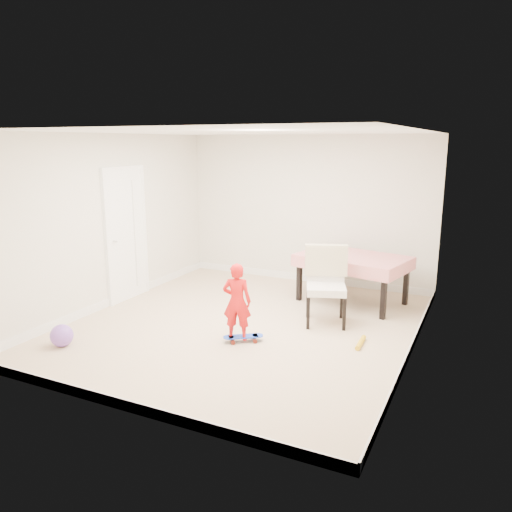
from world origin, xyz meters
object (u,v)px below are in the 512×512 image
at_px(dining_chair, 326,286).
at_px(child, 237,304).
at_px(balloon, 62,336).
at_px(skateboard, 243,339).
at_px(dining_table, 352,279).

height_order(dining_chair, child, dining_chair).
distance_m(dining_chair, balloon, 3.48).
bearing_deg(balloon, dining_chair, 38.87).
relative_size(skateboard, balloon, 1.82).
height_order(child, balloon, child).
distance_m(dining_chair, skateboard, 1.40).
xyz_separation_m(dining_table, balloon, (-2.78, -3.25, -0.24)).
bearing_deg(balloon, skateboard, 29.22).
bearing_deg(dining_chair, dining_table, 65.31).
bearing_deg(dining_chair, skateboard, -144.57).
height_order(dining_table, skateboard, dining_table).
xyz_separation_m(dining_table, child, (-0.89, -2.18, 0.12)).
bearing_deg(skateboard, dining_table, 34.23).
bearing_deg(dining_table, child, -99.70).
bearing_deg(child, balloon, 13.78).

